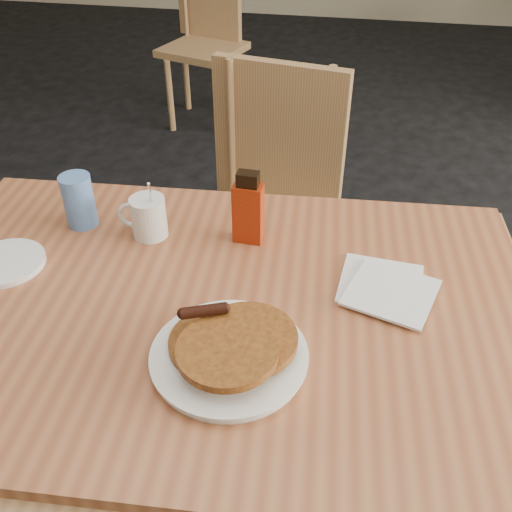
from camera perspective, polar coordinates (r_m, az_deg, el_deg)
The scene contains 10 objects.
floor at distance 1.70m, azimuth -1.88°, elevation -23.80°, with size 10.00×10.00×0.00m, color black.
main_table at distance 1.13m, azimuth -4.53°, elevation -6.18°, with size 1.34×0.96×0.75m.
chair_main_far at distance 1.80m, azimuth 1.67°, elevation 6.33°, with size 0.50×0.50×0.94m.
chair_wall_extra at distance 3.58m, azimuth -5.03°, elevation 21.87°, with size 0.52×0.53×0.91m.
pancake_plate at distance 0.98m, azimuth -2.66°, elevation -9.41°, with size 0.27×0.27×0.08m.
coffee_mug at distance 1.27m, azimuth -10.79°, elevation 3.92°, with size 0.11×0.08×0.15m.
syrup_bottle at distance 1.22m, azimuth -0.79°, elevation 4.65°, with size 0.06×0.04×0.17m.
napkin_stack at distance 1.15m, azimuth 12.86°, elevation -3.14°, with size 0.21×0.22×0.01m.
blue_tumbler at distance 1.34m, azimuth -17.30°, elevation 5.30°, with size 0.07×0.07×0.12m, color #537FC3.
side_saucer at distance 1.29m, azimuth -23.74°, elevation -0.62°, with size 0.16×0.16×0.01m, color white.
Camera 1 is at (0.21, -0.80, 1.48)m, focal length 40.00 mm.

